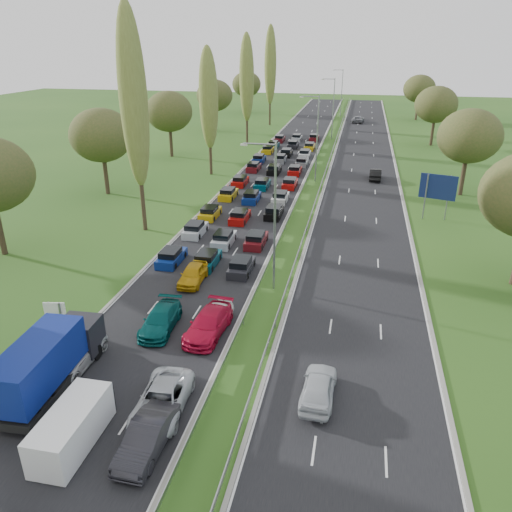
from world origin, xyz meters
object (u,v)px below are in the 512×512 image
Objects in this scene: blue_lorry at (50,361)px; info_sign at (55,312)px; near_car_2 at (71,356)px; direction_sign at (438,189)px; white_van_rear at (74,425)px.

blue_lorry is 6.96m from info_sign.
near_car_2 is 0.64× the size of blue_lorry.
blue_lorry reaches higher than near_car_2.
info_sign is 41.77m from direction_sign.
direction_sign is at bearing 53.17° from near_car_2.
near_car_2 is 1.06× the size of direction_sign.
white_van_rear is at bearing -53.71° from info_sign.
white_van_rear reaches higher than near_car_2.
direction_sign is at bearing 52.55° from blue_lorry.
blue_lorry is (0.08, -2.09, 1.11)m from near_car_2.
near_car_2 is 1.06× the size of white_van_rear.
near_car_2 is 5.22m from info_sign.
info_sign is (-3.42, 3.90, 0.58)m from near_car_2.
white_van_rear is at bearing -57.68° from near_car_2.
blue_lorry is at bearing -87.86° from near_car_2.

